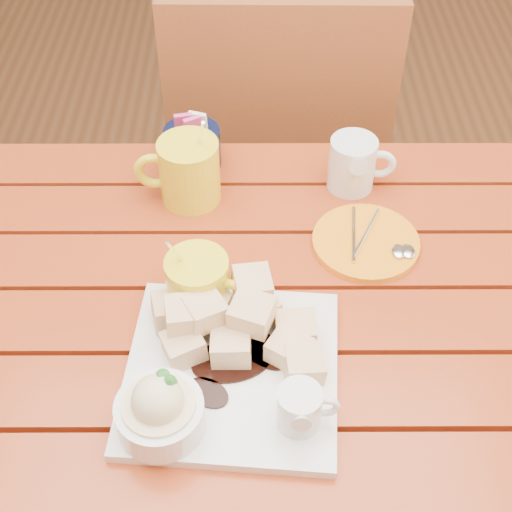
{
  "coord_description": "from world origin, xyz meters",
  "views": [
    {
      "loc": [
        0.04,
        -0.62,
        1.52
      ],
      "look_at": [
        0.04,
        0.05,
        0.82
      ],
      "focal_mm": 50.0,
      "sensor_mm": 36.0,
      "label": 1
    }
  ],
  "objects_px": {
    "orange_saucer": "(367,242)",
    "coffee_mug_right": "(200,286)",
    "chair_far": "(277,152)",
    "coffee_mug_left": "(187,170)",
    "dessert_plate": "(219,368)",
    "table": "(227,364)"
  },
  "relations": [
    {
      "from": "chair_far",
      "to": "coffee_mug_left",
      "type": "bearing_deg",
      "value": 69.58
    },
    {
      "from": "table",
      "to": "coffee_mug_left",
      "type": "xyz_separation_m",
      "value": [
        -0.06,
        0.25,
        0.16
      ]
    },
    {
      "from": "chair_far",
      "to": "dessert_plate",
      "type": "bearing_deg",
      "value": 83.63
    },
    {
      "from": "orange_saucer",
      "to": "chair_far",
      "type": "relative_size",
      "value": 0.17
    },
    {
      "from": "coffee_mug_right",
      "to": "table",
      "type": "bearing_deg",
      "value": -8.63
    },
    {
      "from": "coffee_mug_right",
      "to": "coffee_mug_left",
      "type": "bearing_deg",
      "value": 117.92
    },
    {
      "from": "dessert_plate",
      "to": "coffee_mug_right",
      "type": "bearing_deg",
      "value": 103.1
    },
    {
      "from": "table",
      "to": "coffee_mug_right",
      "type": "bearing_deg",
      "value": 151.09
    },
    {
      "from": "coffee_mug_left",
      "to": "orange_saucer",
      "type": "height_order",
      "value": "coffee_mug_left"
    },
    {
      "from": "dessert_plate",
      "to": "coffee_mug_right",
      "type": "xyz_separation_m",
      "value": [
        -0.03,
        0.12,
        0.02
      ]
    },
    {
      "from": "dessert_plate",
      "to": "chair_far",
      "type": "xyz_separation_m",
      "value": [
        0.1,
        0.76,
        -0.26
      ]
    },
    {
      "from": "dessert_plate",
      "to": "coffee_mug_left",
      "type": "xyz_separation_m",
      "value": [
        -0.06,
        0.36,
        0.02
      ]
    },
    {
      "from": "coffee_mug_left",
      "to": "dessert_plate",
      "type": "bearing_deg",
      "value": -80.16
    },
    {
      "from": "orange_saucer",
      "to": "table",
      "type": "bearing_deg",
      "value": -145.91
    },
    {
      "from": "table",
      "to": "chair_far",
      "type": "relative_size",
      "value": 1.27
    },
    {
      "from": "orange_saucer",
      "to": "coffee_mug_right",
      "type": "bearing_deg",
      "value": -152.74
    },
    {
      "from": "coffee_mug_left",
      "to": "chair_far",
      "type": "bearing_deg",
      "value": 69.07
    },
    {
      "from": "orange_saucer",
      "to": "chair_far",
      "type": "bearing_deg",
      "value": 103.08
    },
    {
      "from": "coffee_mug_right",
      "to": "chair_far",
      "type": "bearing_deg",
      "value": 99.25
    },
    {
      "from": "dessert_plate",
      "to": "coffee_mug_left",
      "type": "relative_size",
      "value": 1.81
    },
    {
      "from": "dessert_plate",
      "to": "orange_saucer",
      "type": "distance_m",
      "value": 0.33
    },
    {
      "from": "dessert_plate",
      "to": "orange_saucer",
      "type": "bearing_deg",
      "value": 48.97
    }
  ]
}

